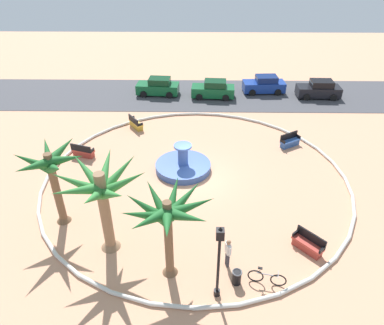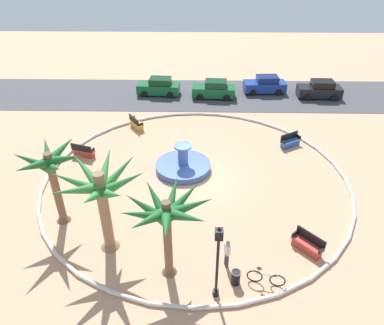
# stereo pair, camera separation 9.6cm
# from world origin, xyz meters

# --- Properties ---
(ground_plane) EXTENTS (80.00, 80.00, 0.00)m
(ground_plane) POSITION_xyz_m (0.00, 0.00, 0.00)
(ground_plane) COLOR tan
(plaza_curb) EXTENTS (19.21, 19.21, 0.20)m
(plaza_curb) POSITION_xyz_m (0.00, 0.00, 0.10)
(plaza_curb) COLOR silver
(plaza_curb) RESTS_ON ground
(street_asphalt) EXTENTS (48.00, 8.00, 0.03)m
(street_asphalt) POSITION_xyz_m (0.00, 14.01, 0.01)
(street_asphalt) COLOR #424247
(street_asphalt) RESTS_ON ground
(fountain) EXTENTS (3.65, 3.65, 1.87)m
(fountain) POSITION_xyz_m (-0.86, 0.98, 0.29)
(fountain) COLOR #38569E
(fountain) RESTS_ON ground
(palm_tree_near_fountain) EXTENTS (3.98, 4.02, 4.44)m
(palm_tree_near_fountain) POSITION_xyz_m (-1.16, -7.56, 3.49)
(palm_tree_near_fountain) COLOR brown
(palm_tree_near_fountain) RESTS_ON ground
(palm_tree_by_curb) EXTENTS (3.65, 3.55, 4.55)m
(palm_tree_by_curb) POSITION_xyz_m (-7.16, -4.12, 3.42)
(palm_tree_by_curb) COLOR brown
(palm_tree_by_curb) RESTS_ON ground
(palm_tree_mid_plaza) EXTENTS (4.36, 4.45, 4.71)m
(palm_tree_mid_plaza) POSITION_xyz_m (-4.25, -5.99, 3.46)
(palm_tree_mid_plaza) COLOR #8E6B4C
(palm_tree_mid_plaza) RESTS_ON ground
(bench_east) EXTENTS (1.32, 1.60, 1.00)m
(bench_east) POSITION_xyz_m (-4.87, 6.94, 0.35)
(bench_east) COLOR gold
(bench_east) RESTS_ON ground
(bench_west) EXTENTS (1.68, 0.97, 1.00)m
(bench_west) POSITION_xyz_m (-7.92, 2.54, 0.35)
(bench_west) COLOR #B73D33
(bench_west) RESTS_ON ground
(bench_north) EXTENTS (1.45, 1.52, 1.00)m
(bench_north) POSITION_xyz_m (5.54, -6.07, 0.35)
(bench_north) COLOR #B73D33
(bench_north) RESTS_ON ground
(bench_southeast) EXTENTS (1.63, 1.26, 1.00)m
(bench_southeast) POSITION_xyz_m (6.87, 4.23, 0.35)
(bench_southeast) COLOR #335BA8
(bench_southeast) RESTS_ON ground
(lamppost) EXTENTS (0.32, 0.32, 3.98)m
(lamppost) POSITION_xyz_m (0.96, -8.75, 2.33)
(lamppost) COLOR black
(lamppost) RESTS_ON ground
(trash_bin) EXTENTS (0.46, 0.46, 0.73)m
(trash_bin) POSITION_xyz_m (1.86, -8.11, 0.39)
(trash_bin) COLOR black
(trash_bin) RESTS_ON ground
(bicycle_red_frame) EXTENTS (1.69, 0.54, 0.94)m
(bicycle_red_frame) POSITION_xyz_m (3.19, -8.13, 0.38)
(bicycle_red_frame) COLOR black
(bicycle_red_frame) RESTS_ON ground
(person_cyclist_helmet) EXTENTS (0.29, 0.51, 1.60)m
(person_cyclist_helmet) POSITION_xyz_m (1.51, -7.09, 0.90)
(person_cyclist_helmet) COLOR #33333D
(person_cyclist_helmet) RESTS_ON ground
(parked_car_leftmost) EXTENTS (4.12, 2.15, 1.67)m
(parked_car_leftmost) POSITION_xyz_m (-3.73, 14.01, 0.78)
(parked_car_leftmost) COLOR #145B2D
(parked_car_leftmost) RESTS_ON ground
(parked_car_second) EXTENTS (4.10, 2.12, 1.67)m
(parked_car_second) POSITION_xyz_m (1.56, 13.40, 0.78)
(parked_car_second) COLOR #145B2D
(parked_car_second) RESTS_ON ground
(parked_car_third) EXTENTS (4.09, 2.09, 1.67)m
(parked_car_third) POSITION_xyz_m (6.57, 14.73, 0.78)
(parked_car_third) COLOR navy
(parked_car_third) RESTS_ON ground
(parked_car_rightmost) EXTENTS (4.03, 1.98, 1.67)m
(parked_car_rightmost) POSITION_xyz_m (11.55, 13.58, 0.78)
(parked_car_rightmost) COLOR black
(parked_car_rightmost) RESTS_ON ground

